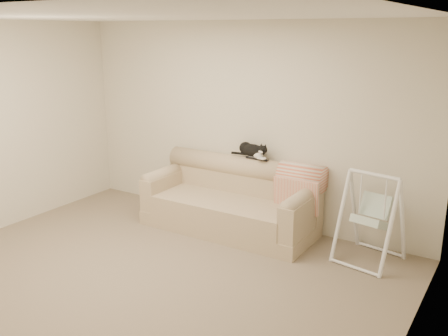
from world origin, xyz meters
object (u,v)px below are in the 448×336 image
Objects in this scene: remote_a at (253,158)px; baby_swing at (371,217)px; tuxedo_cat at (253,150)px; remote_b at (262,159)px; sofa at (232,202)px.

baby_swing reaches higher than remote_a.
remote_a is at bearing -60.15° from tuxedo_cat.
remote_a is at bearing 177.17° from remote_b.
sofa is 12.03× the size of remote_a.
baby_swing is at bearing -8.86° from remote_b.
remote_a reaches higher than remote_b.
remote_b is (0.14, -0.01, -0.00)m from remote_a.
remote_a is (0.17, 0.23, 0.56)m from sofa.
remote_a is at bearing 53.71° from sofa.
remote_b is at bearing 36.09° from sofa.
sofa is 0.67m from remote_b.
sofa is 12.93× the size of remote_b.
remote_b is at bearing -2.83° from remote_a.
baby_swing reaches higher than remote_b.
remote_b is at bearing -12.22° from tuxedo_cat.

